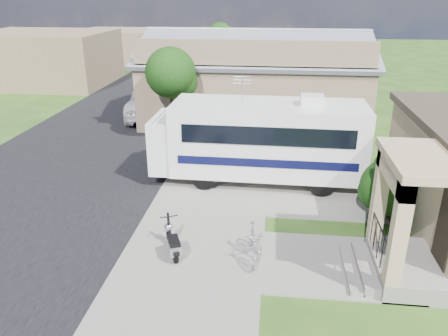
# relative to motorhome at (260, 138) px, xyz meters

# --- Properties ---
(ground) EXTENTS (120.00, 120.00, 0.00)m
(ground) POSITION_rel_motorhome_xyz_m (-0.65, -4.49, -1.76)
(ground) COLOR #204312
(street_slab) EXTENTS (9.00, 80.00, 0.02)m
(street_slab) POSITION_rel_motorhome_xyz_m (-8.15, 5.51, -1.75)
(street_slab) COLOR black
(street_slab) RESTS_ON ground
(sidewalk_slab) EXTENTS (4.00, 80.00, 0.06)m
(sidewalk_slab) POSITION_rel_motorhome_xyz_m (-1.65, 5.51, -1.73)
(sidewalk_slab) COLOR slate
(sidewalk_slab) RESTS_ON ground
(driveway_slab) EXTENTS (7.00, 6.00, 0.05)m
(driveway_slab) POSITION_rel_motorhome_xyz_m (0.85, 0.01, -1.73)
(driveway_slab) COLOR slate
(driveway_slab) RESTS_ON ground
(walk_slab) EXTENTS (4.00, 3.00, 0.05)m
(walk_slab) POSITION_rel_motorhome_xyz_m (2.35, -5.49, -1.73)
(walk_slab) COLOR slate
(walk_slab) RESTS_ON ground
(warehouse) EXTENTS (12.50, 8.40, 5.04)m
(warehouse) POSITION_rel_motorhome_xyz_m (-0.65, 9.47, 0.23)
(warehouse) COLOR #7E644E
(warehouse) RESTS_ON ground
(distant_bldg_far) EXTENTS (10.00, 8.00, 4.00)m
(distant_bldg_far) POSITION_rel_motorhome_xyz_m (-17.65, 17.51, 0.24)
(distant_bldg_far) COLOR brown
(distant_bldg_far) RESTS_ON ground
(distant_bldg_near) EXTENTS (8.00, 7.00, 3.20)m
(distant_bldg_near) POSITION_rel_motorhome_xyz_m (-15.65, 29.51, -0.16)
(distant_bldg_near) COLOR #7E644E
(distant_bldg_near) RESTS_ON ground
(street_tree_a) EXTENTS (2.44, 2.40, 4.58)m
(street_tree_a) POSITION_rel_motorhome_xyz_m (-4.35, 4.56, 1.49)
(street_tree_a) COLOR black
(street_tree_a) RESTS_ON ground
(street_tree_b) EXTENTS (2.44, 2.40, 4.73)m
(street_tree_b) POSITION_rel_motorhome_xyz_m (-4.35, 14.56, 1.63)
(street_tree_b) COLOR black
(street_tree_b) RESTS_ON ground
(street_tree_c) EXTENTS (2.44, 2.40, 4.42)m
(street_tree_c) POSITION_rel_motorhome_xyz_m (-4.35, 23.56, 1.34)
(street_tree_c) COLOR black
(street_tree_c) RESTS_ON ground
(motorhome) EXTENTS (8.03, 2.71, 4.10)m
(motorhome) POSITION_rel_motorhome_xyz_m (0.00, 0.00, 0.00)
(motorhome) COLOR silver
(motorhome) RESTS_ON ground
(shrub) EXTENTS (1.95, 1.87, 2.40)m
(shrub) POSITION_rel_motorhome_xyz_m (4.28, -2.54, -0.53)
(shrub) COLOR black
(shrub) RESTS_ON ground
(scooter) EXTENTS (0.80, 1.43, 0.98)m
(scooter) POSITION_rel_motorhome_xyz_m (-2.19, -5.55, -1.32)
(scooter) COLOR black
(scooter) RESTS_ON ground
(bicycle) EXTENTS (0.66, 1.69, 0.99)m
(bicycle) POSITION_rel_motorhome_xyz_m (0.06, -5.51, -1.27)
(bicycle) COLOR #A8A8B0
(bicycle) RESTS_ON ground
(pickup_truck) EXTENTS (3.98, 6.61, 1.72)m
(pickup_truck) POSITION_rel_motorhome_xyz_m (-6.66, 8.99, -0.90)
(pickup_truck) COLOR silver
(pickup_truck) RESTS_ON ground
(van) EXTENTS (3.57, 6.89, 1.91)m
(van) POSITION_rel_motorhome_xyz_m (-7.00, 15.30, -0.81)
(van) COLOR silver
(van) RESTS_ON ground
(garden_hose) EXTENTS (0.38, 0.38, 0.17)m
(garden_hose) POSITION_rel_motorhome_xyz_m (3.10, -4.88, -1.67)
(garden_hose) COLOR #186814
(garden_hose) RESTS_ON ground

